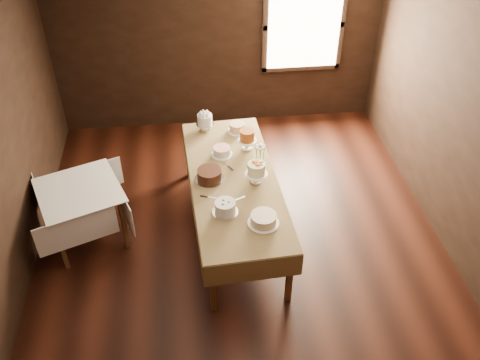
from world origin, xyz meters
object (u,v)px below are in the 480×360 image
cake_flowers (256,173)px  flower_vase (260,164)px  side_table (80,196)px  cake_swirl (225,208)px  display_table (234,183)px  cake_meringue (205,123)px  cake_server_a (239,199)px  cake_server_c (225,164)px  cake_speckled (237,128)px  cake_chocolate (209,175)px  cake_server_d (252,159)px  cake_server_e (214,198)px  cake_caramel (247,141)px  cake_lattice (222,152)px  cake_cream (263,219)px

cake_flowers → flower_vase: 0.28m
side_table → cake_flowers: bearing=-3.4°
cake_swirl → flower_vase: (0.50, 0.76, -0.01)m
display_table → cake_meringue: bearing=103.6°
cake_server_a → cake_server_c: (-0.10, 0.67, 0.00)m
cake_speckled → cake_chocolate: bearing=-114.3°
cake_server_d → cake_server_e: size_ratio=1.00×
cake_flowers → cake_server_c: (-0.33, 0.38, -0.12)m
cake_server_c → cake_server_d: same height
cake_caramel → flower_vase: 0.44m
cake_chocolate → cake_server_c: size_ratio=1.46×
side_table → cake_server_a: cake_server_a is taller
cake_chocolate → cake_server_d: size_ratio=1.46×
cake_speckled → cake_flowers: bearing=-84.7°
cake_swirl → cake_server_a: 0.29m
cake_lattice → cake_swirl: cake_swirl is taller
flower_vase → cake_server_a: bearing=-120.0°
cake_caramel → side_table: bearing=-164.9°
display_table → cake_server_a: bearing=-85.7°
display_table → cake_cream: size_ratio=7.33×
cake_swirl → cake_server_d: 1.03m
cake_swirl → cake_speckled: bearing=78.8°
side_table → cake_server_e: size_ratio=4.97×
cake_meringue → cake_swirl: cake_meringue is taller
cake_server_a → cake_server_e: size_ratio=1.00×
cake_flowers → cake_server_c: cake_flowers is taller
cake_server_a → flower_vase: size_ratio=1.97×
cake_meringue → cake_server_a: bearing=-78.7°
cake_server_c → flower_vase: 0.44m
cake_flowers → cake_server_d: cake_flowers is taller
cake_server_c → cake_meringue: bearing=-16.3°
cake_meringue → side_table: bearing=-146.2°
cake_flowers → cake_server_a: size_ratio=1.14×
cake_server_e → cake_meringue: bearing=111.5°
cake_meringue → cake_flowers: size_ratio=0.93×
cake_lattice → flower_vase: size_ratio=2.45×
cake_caramel → display_table: bearing=-111.6°
side_table → cake_server_a: 1.90m
display_table → cake_lattice: size_ratio=8.89×
side_table → cake_cream: size_ratio=3.28×
cake_lattice → cake_flowers: bearing=-58.5°
cake_server_a → flower_vase: bearing=35.1°
side_table → cake_server_e: (1.57, -0.37, 0.13)m
side_table → cake_server_a: (1.85, -0.42, 0.13)m
cake_flowers → flower_vase: bearing=72.2°
cake_server_a → cake_server_e: (-0.29, 0.04, 0.00)m
cake_chocolate → cake_caramel: bearing=47.8°
cake_server_c → side_table: bearing=68.1°
cake_chocolate → cake_swirl: 0.62m
side_table → cake_meringue: 1.89m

